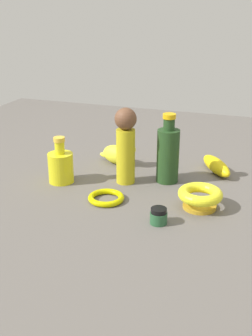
# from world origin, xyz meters

# --- Properties ---
(ground) EXTENTS (2.00, 2.00, 0.00)m
(ground) POSITION_xyz_m (0.00, 0.00, 0.00)
(ground) COLOR #5B5651
(bangle) EXTENTS (0.10, 0.10, 0.02)m
(bangle) POSITION_xyz_m (0.09, -0.03, 0.01)
(bangle) COLOR #C8C304
(bangle) RESTS_ON ground
(bottle_short) EXTENTS (0.08, 0.08, 0.15)m
(bottle_short) POSITION_xyz_m (0.01, -0.21, 0.05)
(bottle_short) COLOR yellow
(bottle_short) RESTS_ON ground
(person_figure_adult) EXTENTS (0.07, 0.07, 0.24)m
(person_figure_adult) POSITION_xyz_m (-0.06, -0.02, 0.13)
(person_figure_adult) COLOR gold
(person_figure_adult) RESTS_ON ground
(banana) EXTENTS (0.17, 0.13, 0.05)m
(banana) POSITION_xyz_m (-0.23, 0.23, 0.02)
(banana) COLOR yellow
(banana) RESTS_ON ground
(nail_polish_jar) EXTENTS (0.04, 0.04, 0.04)m
(nail_polish_jar) POSITION_xyz_m (0.16, 0.15, 0.02)
(nail_polish_jar) COLOR #275732
(nail_polish_jar) RESTS_ON ground
(bottle_tall) EXTENTS (0.07, 0.07, 0.22)m
(bottle_tall) POSITION_xyz_m (-0.11, 0.10, 0.09)
(bottle_tall) COLOR #21401D
(bottle_tall) RESTS_ON ground
(bowl) EXTENTS (0.12, 0.12, 0.06)m
(bowl) POSITION_xyz_m (0.04, 0.23, 0.04)
(bowl) COLOR #BC8F21
(bowl) RESTS_ON ground
(cat_figurine) EXTENTS (0.09, 0.15, 0.09)m
(cat_figurine) POSITION_xyz_m (-0.20, -0.09, 0.04)
(cat_figurine) COLOR yellow
(cat_figurine) RESTS_ON ground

